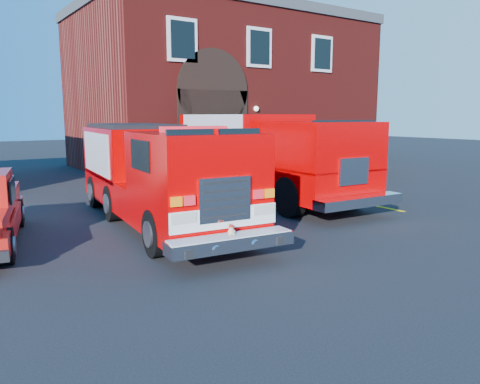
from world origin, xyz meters
TOP-DOWN VIEW (x-y plane):
  - ground at (0.00, 0.00)m, footprint 100.00×100.00m
  - parking_stripe_near at (6.50, 1.00)m, footprint 0.12×3.00m
  - parking_stripe_mid at (6.50, 4.00)m, footprint 0.12×3.00m
  - parking_stripe_far at (6.50, 7.00)m, footprint 0.12×3.00m
  - fire_station at (8.99, 13.98)m, footprint 15.20×10.20m
  - fire_engine at (-0.32, 2.27)m, footprint 3.26×8.81m
  - secondary_truck at (4.48, 3.88)m, footprint 3.23×9.11m

SIDE VIEW (x-z plane):
  - ground at x=0.00m, z-range 0.00..0.00m
  - parking_stripe_near at x=6.50m, z-range 0.00..0.01m
  - parking_stripe_mid at x=6.50m, z-range 0.00..0.01m
  - parking_stripe_far at x=6.50m, z-range 0.00..0.01m
  - fire_engine at x=-0.32m, z-range 0.05..2.70m
  - secondary_truck at x=4.48m, z-range 0.13..3.05m
  - fire_station at x=8.99m, z-range 0.03..8.48m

